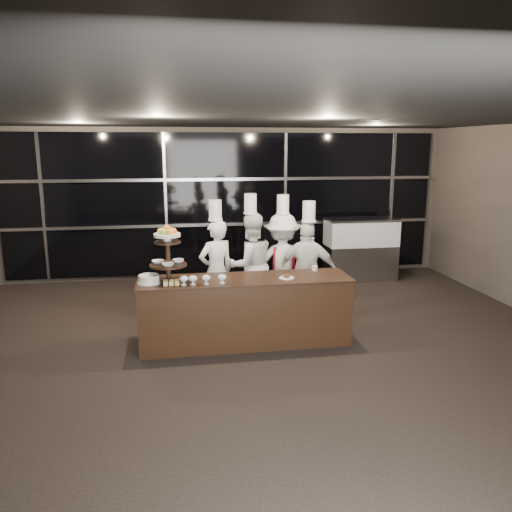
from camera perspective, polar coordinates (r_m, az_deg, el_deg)
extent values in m
plane|color=black|center=(5.77, 2.11, -14.81)|extent=(10.00, 10.00, 0.00)
plane|color=black|center=(5.14, 2.39, 16.43)|extent=(10.00, 10.00, 0.00)
plane|color=#473F38|center=(10.14, -3.43, 5.97)|extent=(9.00, 0.00, 9.00)
cube|color=black|center=(10.08, -3.39, 5.93)|extent=(8.60, 0.04, 2.80)
cube|color=#A5A5AA|center=(10.09, -3.33, 3.64)|extent=(8.60, 0.06, 0.06)
cube|color=#A5A5AA|center=(9.99, -3.40, 8.75)|extent=(8.60, 0.06, 0.06)
cube|color=#A5A5AA|center=(10.30, -23.20, 5.09)|extent=(0.05, 0.05, 2.80)
cube|color=#A5A5AA|center=(10.00, -10.26, 5.70)|extent=(0.05, 0.05, 2.80)
cube|color=#A5A5AA|center=(10.25, 3.35, 6.04)|extent=(0.05, 0.05, 2.80)
cube|color=#A5A5AA|center=(10.98, 15.22, 6.06)|extent=(0.05, 0.05, 2.80)
cube|color=black|center=(6.79, -1.26, -6.38)|extent=(2.80, 0.70, 0.90)
cube|color=black|center=(6.66, -1.28, -2.67)|extent=(2.84, 0.74, 0.03)
cylinder|color=black|center=(6.59, -9.93, -2.74)|extent=(0.24, 0.24, 0.03)
cylinder|color=black|center=(6.52, -10.04, 0.10)|extent=(0.06, 0.06, 0.70)
cylinder|color=black|center=(6.54, -10.00, -1.01)|extent=(0.48, 0.48, 0.02)
cylinder|color=black|center=(6.48, -10.10, 1.57)|extent=(0.34, 0.34, 0.02)
cylinder|color=white|center=(6.47, -10.11, 1.94)|extent=(0.10, 0.10, 0.06)
cylinder|color=white|center=(6.46, -10.13, 2.37)|extent=(0.34, 0.34, 0.04)
sphere|color=orange|center=(6.46, -9.43, 2.81)|extent=(0.09, 0.09, 0.09)
sphere|color=#70A42A|center=(6.52, -9.78, 2.90)|extent=(0.09, 0.09, 0.09)
sphere|color=orange|center=(6.53, -10.49, 2.87)|extent=(0.09, 0.09, 0.09)
sphere|color=gold|center=(6.46, -10.85, 2.76)|extent=(0.09, 0.09, 0.09)
sphere|color=#7CB32E|center=(6.39, -10.51, 2.67)|extent=(0.09, 0.09, 0.09)
sphere|color=orange|center=(6.39, -9.79, 2.69)|extent=(0.09, 0.09, 0.09)
sphere|color=orange|center=(6.45, -10.16, 3.14)|extent=(0.09, 0.09, 0.09)
imported|color=white|center=(6.60, -11.13, -0.66)|extent=(0.16, 0.16, 0.04)
imported|color=white|center=(6.59, -8.87, -0.55)|extent=(0.15, 0.15, 0.05)
imported|color=white|center=(6.42, -10.02, -0.98)|extent=(0.16, 0.16, 0.04)
cylinder|color=silver|center=(6.38, -8.24, -3.28)|extent=(0.07, 0.07, 0.01)
cylinder|color=silver|center=(6.38, -8.25, -3.01)|extent=(0.02, 0.02, 0.05)
ellipsoid|color=silver|center=(6.36, -8.26, -2.59)|extent=(0.11, 0.11, 0.08)
ellipsoid|color=#16B858|center=(6.36, -8.26, -2.55)|extent=(0.08, 0.08, 0.05)
cylinder|color=silver|center=(6.39, -7.20, -3.24)|extent=(0.07, 0.07, 0.01)
cylinder|color=silver|center=(6.38, -7.21, -2.97)|extent=(0.02, 0.02, 0.05)
ellipsoid|color=silver|center=(6.37, -7.22, -2.55)|extent=(0.11, 0.11, 0.08)
ellipsoid|color=red|center=(6.36, -7.22, -2.51)|extent=(0.08, 0.08, 0.05)
cylinder|color=silver|center=(6.39, -5.70, -3.18)|extent=(0.07, 0.07, 0.01)
cylinder|color=silver|center=(6.39, -5.71, -2.91)|extent=(0.02, 0.02, 0.05)
ellipsoid|color=silver|center=(6.37, -5.72, -2.50)|extent=(0.11, 0.11, 0.08)
ellipsoid|color=beige|center=(6.37, -5.72, -2.46)|extent=(0.08, 0.08, 0.05)
cylinder|color=silver|center=(6.41, -3.89, -3.11)|extent=(0.07, 0.07, 0.01)
cylinder|color=silver|center=(6.40, -3.90, -2.84)|extent=(0.02, 0.02, 0.05)
ellipsoid|color=silver|center=(6.39, -3.90, -2.43)|extent=(0.11, 0.11, 0.08)
ellipsoid|color=#542B1A|center=(6.39, -3.90, -2.39)|extent=(0.08, 0.08, 0.05)
cylinder|color=white|center=(6.56, -12.12, -3.02)|extent=(0.30, 0.30, 0.01)
cylinder|color=white|center=(6.54, -12.14, -2.55)|extent=(0.26, 0.26, 0.10)
cube|color=#DABF6A|center=(6.40, -10.28, -3.11)|extent=(0.06, 0.06, 0.05)
cube|color=#DABF6A|center=(6.40, -9.65, -3.09)|extent=(0.06, 0.06, 0.05)
cube|color=#DABF6A|center=(6.40, -9.03, -3.07)|extent=(0.06, 0.06, 0.05)
cube|color=#DABF6A|center=(6.47, -10.27, -2.95)|extent=(0.06, 0.06, 0.05)
cube|color=#DABF6A|center=(6.46, -9.65, -2.93)|extent=(0.06, 0.06, 0.05)
cube|color=#DABF6A|center=(6.46, -9.03, -2.91)|extent=(0.06, 0.06, 0.05)
cylinder|color=white|center=(6.66, 3.51, -2.51)|extent=(0.20, 0.20, 0.01)
cylinder|color=#4C2814|center=(6.65, 3.51, -2.30)|extent=(0.08, 0.08, 0.04)
cylinder|color=white|center=(7.10, 6.72, -1.39)|extent=(0.08, 0.08, 0.07)
cube|color=#A5A5AA|center=(10.27, 11.78, -0.70)|extent=(1.39, 0.60, 0.70)
cube|color=silver|center=(10.16, 11.93, 2.60)|extent=(1.39, 0.60, 0.50)
cube|color=#FFC67F|center=(10.16, 11.93, 2.60)|extent=(1.29, 0.50, 0.40)
cube|color=#A5A5AA|center=(10.12, 12.00, 4.10)|extent=(1.41, 0.62, 0.04)
imported|color=white|center=(7.59, -4.55, -1.75)|extent=(0.68, 0.58, 1.57)
cylinder|color=white|center=(7.42, -4.68, 5.27)|extent=(0.19, 0.19, 0.30)
cylinder|color=white|center=(7.43, -4.66, 4.16)|extent=(0.21, 0.21, 0.03)
imported|color=white|center=(7.81, -0.63, -1.06)|extent=(0.91, 0.77, 1.64)
cylinder|color=white|center=(7.64, -0.65, 6.03)|extent=(0.19, 0.19, 0.30)
cylinder|color=white|center=(7.66, -0.65, 4.95)|extent=(0.21, 0.21, 0.03)
imported|color=silver|center=(7.99, 3.02, -0.88)|extent=(1.11, 0.74, 1.61)
cylinder|color=white|center=(7.82, 3.10, 5.93)|extent=(0.19, 0.19, 0.30)
cylinder|color=white|center=(7.84, 3.09, 4.88)|extent=(0.21, 0.21, 0.03)
cube|color=maroon|center=(7.87, 3.20, -1.08)|extent=(0.34, 0.03, 0.60)
imported|color=white|center=(7.60, 5.91, -1.82)|extent=(0.98, 0.66, 1.55)
cylinder|color=white|center=(7.43, 6.07, 5.12)|extent=(0.19, 0.19, 0.30)
cylinder|color=white|center=(7.45, 6.04, 4.01)|extent=(0.21, 0.21, 0.03)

